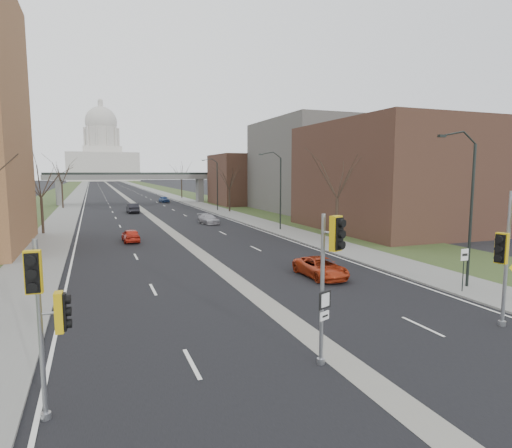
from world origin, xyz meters
TOP-DOWN VIEW (x-y plane):
  - ground at (0.00, 0.00)m, footprint 700.00×700.00m
  - road_surface at (0.00, 150.00)m, footprint 20.00×600.00m
  - median_strip at (0.00, 150.00)m, footprint 1.20×600.00m
  - sidewalk_right at (12.00, 150.00)m, footprint 4.00×600.00m
  - sidewalk_left at (-12.00, 150.00)m, footprint 4.00×600.00m
  - grass_verge_right at (18.00, 150.00)m, footprint 8.00×600.00m
  - grass_verge_left at (-18.00, 150.00)m, footprint 8.00×600.00m
  - commercial_block_near at (24.00, 28.00)m, footprint 16.00×20.00m
  - commercial_block_mid at (28.00, 52.00)m, footprint 18.00×22.00m
  - commercial_block_far at (22.00, 70.00)m, footprint 14.00×14.00m
  - pedestrian_bridge at (0.00, 80.00)m, footprint 34.00×3.00m
  - capitol at (0.00, 320.00)m, footprint 48.00×42.00m
  - streetlight_near at (10.99, 6.00)m, footprint 2.61×0.20m
  - streetlight_mid at (10.99, 32.00)m, footprint 2.61×0.20m
  - streetlight_far at (10.99, 58.00)m, footprint 2.61×0.20m
  - tree_left_b at (-13.00, 38.00)m, footprint 6.75×6.75m
  - tree_left_c at (-13.00, 72.00)m, footprint 7.65×7.65m
  - tree_right_a at (13.00, 22.00)m, footprint 7.20×7.20m
  - tree_right_b at (13.00, 55.00)m, footprint 6.30×6.30m
  - tree_right_c at (13.00, 95.00)m, footprint 7.65×7.65m
  - signal_pole_left at (-9.20, -0.04)m, footprint 0.90×0.85m
  - signal_pole_median at (-0.71, 0.16)m, footprint 0.75×0.87m
  - signal_pole_right at (8.15, 0.60)m, footprint 1.26×0.97m
  - speed_limit_sign at (10.69, 5.28)m, footprint 0.51×0.06m
  - car_left_near at (-4.74, 29.66)m, footprint 1.59×3.72m
  - car_left_far at (-2.00, 59.37)m, footprint 1.82×4.80m
  - car_right_near at (5.27, 11.23)m, footprint 2.10×4.48m
  - car_right_mid at (5.72, 40.81)m, footprint 2.27×4.39m
  - car_right_far at (6.44, 81.25)m, footprint 2.05×4.14m

SIDE VIEW (x-z plane):
  - ground at x=0.00m, z-range 0.00..0.00m
  - median_strip at x=0.00m, z-range -0.01..0.01m
  - road_surface at x=0.00m, z-range 0.00..0.01m
  - grass_verge_right at x=18.00m, z-range 0.00..0.10m
  - grass_verge_left at x=-18.00m, z-range 0.00..0.10m
  - sidewalk_right at x=12.00m, z-range 0.00..0.12m
  - sidewalk_left at x=-12.00m, z-range 0.00..0.12m
  - car_right_mid at x=5.72m, z-range 0.00..1.22m
  - car_right_near at x=5.27m, z-range 0.00..1.24m
  - car_left_near at x=-4.74m, z-range 0.00..1.25m
  - car_right_far at x=6.44m, z-range 0.00..1.36m
  - car_left_far at x=-2.00m, z-range 0.00..1.56m
  - speed_limit_sign at x=10.69m, z-range 0.56..2.91m
  - signal_pole_left at x=-9.20m, z-range 0.76..5.66m
  - signal_pole_median at x=-0.71m, z-range 1.03..6.24m
  - signal_pole_right at x=8.15m, z-range 0.90..6.71m
  - pedestrian_bridge at x=0.00m, z-range 1.62..8.07m
  - commercial_block_far at x=22.00m, z-range 0.00..10.00m
  - tree_right_b at x=13.00m, z-range 1.71..9.93m
  - commercial_block_near at x=24.00m, z-range 0.00..12.00m
  - tree_left_b at x=-13.00m, z-range 1.82..10.63m
  - tree_right_a at x=13.00m, z-range 1.94..11.34m
  - streetlight_near at x=10.99m, z-range 2.60..11.30m
  - streetlight_mid at x=10.99m, z-range 2.60..11.30m
  - streetlight_far at x=10.99m, z-range 2.60..11.30m
  - tree_left_c at x=-13.00m, z-range 2.05..12.04m
  - tree_right_c at x=13.00m, z-range 2.05..12.04m
  - commercial_block_mid at x=28.00m, z-range 0.00..15.00m
  - capitol at x=0.00m, z-range -9.28..46.47m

